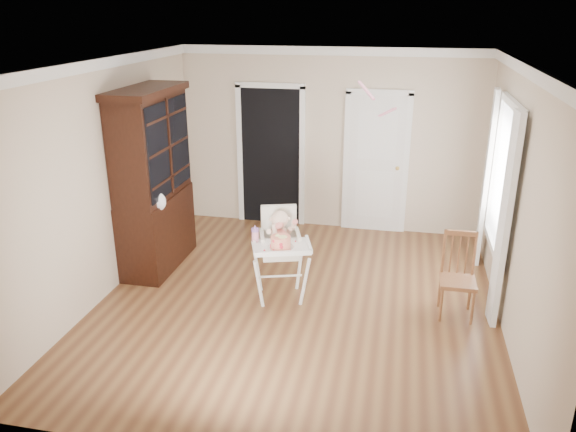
% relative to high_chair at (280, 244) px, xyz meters
% --- Properties ---
extents(floor, '(5.00, 5.00, 0.00)m').
position_rel_high_chair_xyz_m(floor, '(0.22, -0.07, -0.69)').
color(floor, brown).
rests_on(floor, ground).
extents(ceiling, '(5.00, 5.00, 0.00)m').
position_rel_high_chair_xyz_m(ceiling, '(0.22, -0.07, 2.01)').
color(ceiling, white).
rests_on(ceiling, wall_back).
extents(wall_back, '(4.50, 0.00, 4.50)m').
position_rel_high_chair_xyz_m(wall_back, '(0.22, 2.43, 0.66)').
color(wall_back, '#C6B39B').
rests_on(wall_back, floor).
extents(wall_left, '(0.00, 5.00, 5.00)m').
position_rel_high_chair_xyz_m(wall_left, '(-2.03, -0.07, 0.66)').
color(wall_left, '#C6B39B').
rests_on(wall_left, floor).
extents(wall_right, '(0.00, 5.00, 5.00)m').
position_rel_high_chair_xyz_m(wall_right, '(2.47, -0.07, 0.66)').
color(wall_right, '#C6B39B').
rests_on(wall_right, floor).
extents(crown_molding, '(4.50, 5.00, 0.12)m').
position_rel_high_chair_xyz_m(crown_molding, '(0.22, -0.07, 1.95)').
color(crown_molding, white).
rests_on(crown_molding, ceiling).
extents(doorway, '(1.06, 0.05, 2.22)m').
position_rel_high_chair_xyz_m(doorway, '(-0.68, 2.42, 0.42)').
color(doorway, black).
rests_on(doorway, wall_back).
extents(closet_door, '(0.96, 0.09, 2.13)m').
position_rel_high_chair_xyz_m(closet_door, '(0.92, 2.41, 0.34)').
color(closet_door, white).
rests_on(closet_door, wall_back).
extents(window_right, '(0.13, 1.84, 2.30)m').
position_rel_high_chair_xyz_m(window_right, '(2.39, 0.73, 0.60)').
color(window_right, white).
rests_on(window_right, wall_right).
extents(high_chair, '(0.83, 0.93, 1.11)m').
position_rel_high_chair_xyz_m(high_chair, '(0.00, 0.00, 0.00)').
color(high_chair, white).
rests_on(high_chair, floor).
extents(baby, '(0.35, 0.25, 0.46)m').
position_rel_high_chair_xyz_m(baby, '(-0.01, 0.03, 0.15)').
color(baby, beige).
rests_on(baby, high_chair).
extents(cake, '(0.28, 0.28, 0.13)m').
position_rel_high_chair_xyz_m(cake, '(0.07, -0.29, 0.15)').
color(cake, silver).
rests_on(cake, high_chair).
extents(sippy_cup, '(0.08, 0.08, 0.20)m').
position_rel_high_chair_xyz_m(sippy_cup, '(-0.24, -0.19, 0.17)').
color(sippy_cup, '#CF7E93').
rests_on(sippy_cup, high_chair).
extents(china_cabinet, '(0.61, 1.38, 2.32)m').
position_rel_high_chair_xyz_m(china_cabinet, '(-1.77, 0.57, 0.47)').
color(china_cabinet, black).
rests_on(china_cabinet, floor).
extents(dining_chair, '(0.39, 0.39, 0.94)m').
position_rel_high_chair_xyz_m(dining_chair, '(1.98, 0.03, -0.25)').
color(dining_chair, brown).
rests_on(dining_chair, floor).
extents(streamer, '(0.23, 0.46, 0.15)m').
position_rel_high_chair_xyz_m(streamer, '(0.85, 0.61, 1.67)').
color(streamer, pink).
rests_on(streamer, ceiling).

